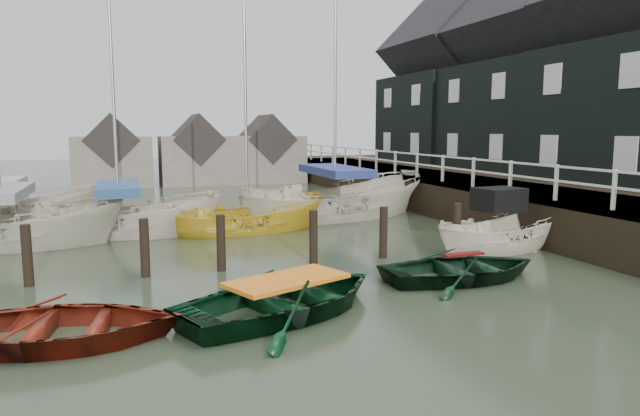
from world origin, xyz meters
name	(u,v)px	position (x,y,z in m)	size (l,w,h in m)	color
ground	(304,300)	(0.00, 0.00, 0.00)	(120.00, 120.00, 0.00)	#283320
pier	(447,195)	(9.48, 10.00, 0.71)	(3.04, 32.00, 2.70)	black
land_strip	(553,206)	(15.00, 10.00, 0.00)	(14.00, 38.00, 1.50)	black
quay_houses	(583,76)	(14.99, 8.66, 5.68)	(6.52, 28.14, 10.01)	black
mooring_pilings	(225,251)	(-1.11, 3.00, 0.50)	(13.72, 0.22, 1.80)	black
far_sheds	(194,154)	(0.83, 26.00, 1.86)	(14.00, 4.08, 4.39)	#665B51
rowboat_red	(56,344)	(-4.57, -0.95, 0.00)	(2.94, 4.12, 0.85)	#611A0D
rowboat_green	(287,314)	(-0.56, -0.74, 0.00)	(3.15, 4.41, 0.91)	black
rowboat_dkgreen	(462,279)	(3.98, 0.33, 0.00)	(2.77, 3.89, 0.80)	black
motorboat	(501,248)	(6.80, 2.72, 0.09)	(4.66, 2.30, 2.66)	silver
sailboat_a	(4,244)	(-6.88, 8.08, 0.06)	(7.32, 3.68, 11.34)	beige
sailboat_b	(120,232)	(-3.60, 9.03, 0.06)	(7.13, 4.31, 12.48)	beige
sailboat_c	(248,230)	(0.55, 8.26, 0.02)	(5.77, 2.60, 10.55)	gold
sailboat_d	(335,216)	(4.45, 10.12, 0.06)	(8.55, 4.38, 13.22)	beige
sailboat_e	(2,225)	(-7.61, 11.91, 0.06)	(6.72, 2.64, 9.43)	beige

